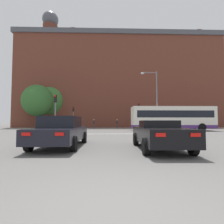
{
  "coord_description": "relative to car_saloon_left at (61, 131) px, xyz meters",
  "views": [
    {
      "loc": [
        -0.19,
        -2.49,
        1.24
      ],
      "look_at": [
        0.45,
        18.63,
        2.39
      ],
      "focal_mm": 28.0,
      "sensor_mm": 36.0,
      "label": 1
    }
  ],
  "objects": [
    {
      "name": "pedestrian_walking_west",
      "position": [
        7.19,
        22.71,
        0.14
      ],
      "size": [
        0.38,
        0.46,
        1.56
      ],
      "rotation": [
        0.0,
        0.0,
        5.19
      ],
      "color": "#333851",
      "rests_on": "ground_plane"
    },
    {
      "name": "far_pavement",
      "position": [
        2.44,
        23.26,
        -0.75
      ],
      "size": [
        70.44,
        2.5,
        0.01
      ],
      "primitive_type": "cube",
      "color": "gray",
      "rests_on": "ground_plane"
    },
    {
      "name": "ground_plane",
      "position": [
        2.44,
        -6.31,
        -0.76
      ],
      "size": [
        400.0,
        400.0,
        0.0
      ],
      "primitive_type": "plane",
      "color": "#605E5B"
    },
    {
      "name": "traffic_light_far_left",
      "position": [
        -3.67,
        22.21,
        1.81
      ],
      "size": [
        0.26,
        0.31,
        3.79
      ],
      "color": "slate",
      "rests_on": "ground_plane"
    },
    {
      "name": "pedestrian_walking_east",
      "position": [
        4.18,
        23.65,
        0.23
      ],
      "size": [
        0.28,
        0.43,
        1.69
      ],
      "rotation": [
        0.0,
        0.0,
        4.55
      ],
      "color": "#333851",
      "rests_on": "ground_plane"
    },
    {
      "name": "car_saloon_left",
      "position": [
        0.0,
        0.0,
        0.0
      ],
      "size": [
        2.1,
        4.95,
        1.49
      ],
      "rotation": [
        0.0,
        0.0,
        -0.01
      ],
      "color": "black",
      "rests_on": "ground_plane"
    },
    {
      "name": "car_roadster_right",
      "position": [
        4.59,
        -1.07,
        -0.08
      ],
      "size": [
        2.04,
        4.48,
        1.28
      ],
      "rotation": [
        0.0,
        0.0,
        -0.03
      ],
      "color": "black",
      "rests_on": "ground_plane"
    },
    {
      "name": "traffic_light_near_left",
      "position": [
        -3.18,
        9.71,
        1.97
      ],
      "size": [
        0.26,
        0.31,
        4.04
      ],
      "color": "slate",
      "rests_on": "ground_plane"
    },
    {
      "name": "stop_line_strip",
      "position": [
        2.44,
        8.65,
        -0.75
      ],
      "size": [
        9.4,
        0.3,
        0.01
      ],
      "primitive_type": "cube",
      "color": "silver",
      "rests_on": "ground_plane"
    },
    {
      "name": "street_lamp_junction",
      "position": [
        8.46,
        13.73,
        3.98
      ],
      "size": [
        2.2,
        0.36,
        7.83
      ],
      "color": "slate",
      "rests_on": "ground_plane"
    },
    {
      "name": "brick_civic_building",
      "position": [
        4.96,
        33.09,
        9.78
      ],
      "size": [
        45.34,
        12.91,
        28.1
      ],
      "color": "brown",
      "rests_on": "ground_plane"
    },
    {
      "name": "tree_by_building",
      "position": [
        -9.43,
        28.04,
        4.69
      ],
      "size": [
        5.9,
        5.9,
        8.55
      ],
      "color": "#4C3823",
      "rests_on": "ground_plane"
    },
    {
      "name": "traffic_light_far_right",
      "position": [
        8.14,
        22.93,
        2.28
      ],
      "size": [
        0.26,
        0.31,
        4.55
      ],
      "color": "slate",
      "rests_on": "ground_plane"
    },
    {
      "name": "tree_kerbside",
      "position": [
        -10.72,
        24.07,
        4.4
      ],
      "size": [
        5.63,
        5.63,
        8.12
      ],
      "color": "#4C3823",
      "rests_on": "ground_plane"
    },
    {
      "name": "bus_crossing_lead",
      "position": [
        11.01,
        14.27,
        0.96
      ],
      "size": [
        10.76,
        2.75,
        3.19
      ],
      "rotation": [
        0.0,
        0.0,
        -1.57
      ],
      "color": "silver",
      "rests_on": "ground_plane"
    },
    {
      "name": "pedestrian_waiting",
      "position": [
        -0.12,
        23.44,
        0.23
      ],
      "size": [
        0.24,
        0.41,
        1.68
      ],
      "rotation": [
        0.0,
        0.0,
        1.62
      ],
      "color": "#333851",
      "rests_on": "ground_plane"
    }
  ]
}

